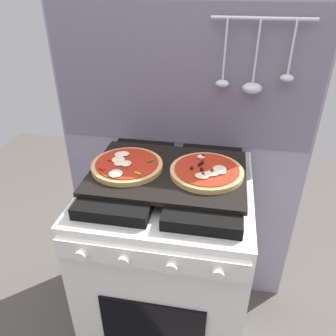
% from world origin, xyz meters
% --- Properties ---
extents(ground_plane, '(4.00, 4.00, 0.00)m').
position_xyz_m(ground_plane, '(0.00, 0.00, 0.00)').
color(ground_plane, '#4C4742').
extents(kitchen_backsplash, '(1.10, 0.09, 1.55)m').
position_xyz_m(kitchen_backsplash, '(0.00, 0.33, 0.79)').
color(kitchen_backsplash, gray).
rests_on(kitchen_backsplash, ground_plane).
extents(stove, '(0.60, 0.64, 0.90)m').
position_xyz_m(stove, '(-0.00, -0.00, 0.45)').
color(stove, white).
rests_on(stove, ground_plane).
extents(baking_tray, '(0.54, 0.38, 0.02)m').
position_xyz_m(baking_tray, '(0.00, 0.00, 0.91)').
color(baking_tray, black).
rests_on(baking_tray, stove).
extents(pizza_left, '(0.25, 0.25, 0.03)m').
position_xyz_m(pizza_left, '(-0.15, -0.01, 0.93)').
color(pizza_left, tan).
rests_on(pizza_left, baking_tray).
extents(pizza_right, '(0.25, 0.25, 0.03)m').
position_xyz_m(pizza_right, '(0.14, -0.00, 0.93)').
color(pizza_right, tan).
rests_on(pizza_right, baking_tray).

